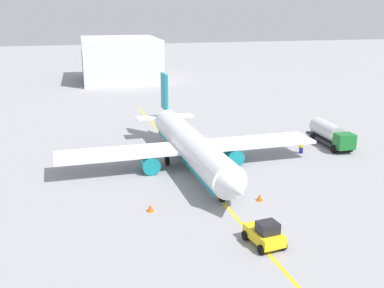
% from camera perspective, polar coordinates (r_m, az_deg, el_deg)
% --- Properties ---
extents(ground_plane, '(400.00, 400.00, 0.00)m').
position_cam_1_polar(ground_plane, '(56.70, 0.00, -2.91)').
color(ground_plane, '#939399').
extents(airplane, '(33.41, 32.01, 9.52)m').
position_cam_1_polar(airplane, '(56.39, -0.15, -0.26)').
color(airplane, white).
rests_on(airplane, ground).
extents(fuel_tanker, '(9.68, 3.03, 3.15)m').
position_cam_1_polar(fuel_tanker, '(68.11, 16.49, 1.21)').
color(fuel_tanker, '#2D2D33').
rests_on(fuel_tanker, ground).
extents(pushback_tug, '(3.84, 2.75, 2.20)m').
position_cam_1_polar(pushback_tug, '(39.10, 8.84, -10.75)').
color(pushback_tug, yellow).
rests_on(pushback_tug, ground).
extents(refueling_worker, '(0.47, 0.59, 1.71)m').
position_cam_1_polar(refueling_worker, '(63.69, 13.13, -0.40)').
color(refueling_worker, navy).
rests_on(refueling_worker, ground).
extents(safety_cone_nose, '(0.66, 0.66, 0.73)m').
position_cam_1_polar(safety_cone_nose, '(45.03, -5.09, -7.74)').
color(safety_cone_nose, '#F2590F').
rests_on(safety_cone_nose, ground).
extents(safety_cone_wingtip, '(0.65, 0.65, 0.73)m').
position_cam_1_polar(safety_cone_wingtip, '(47.70, 8.23, -6.43)').
color(safety_cone_wingtip, '#F2590F').
rests_on(safety_cone_wingtip, ground).
extents(distant_hangar, '(26.10, 20.04, 10.96)m').
position_cam_1_polar(distant_hangar, '(126.77, -8.74, 10.15)').
color(distant_hangar, silver).
rests_on(distant_hangar, ground).
extents(taxi_line_marking, '(72.85, 2.53, 0.01)m').
position_cam_1_polar(taxi_line_marking, '(56.70, 0.00, -2.91)').
color(taxi_line_marking, yellow).
rests_on(taxi_line_marking, ground).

